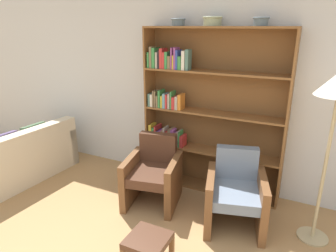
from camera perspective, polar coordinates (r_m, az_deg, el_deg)
The scene contains 9 objects.
wall_back at distance 3.99m, azimuth 12.16°, elevation 6.61°, with size 12.00×0.06×2.75m.
bookshelf at distance 4.01m, azimuth 6.02°, elevation 2.47°, with size 1.86×0.30×2.17m.
bowl_brass at distance 3.96m, azimuth 1.95°, elevation 19.25°, with size 0.18×0.18×0.09m.
bowl_terracotta at distance 3.80m, azimuth 8.48°, elevation 19.25°, with size 0.24×0.24×0.11m.
bowl_cream at distance 3.66m, azimuth 17.31°, elevation 18.57°, with size 0.18×0.18×0.10m.
couch at distance 4.96m, azimuth -26.51°, elevation -5.81°, with size 0.92×1.66×0.80m.
armchair_leather at distance 3.86m, azimuth -2.80°, elevation -9.04°, with size 0.77×0.80×0.85m.
armchair_cushioned at distance 3.53m, azimuth 12.73°, elevation -12.33°, with size 0.80×0.82×0.85m.
footstool at distance 2.92m, azimuth -3.85°, elevation -21.43°, with size 0.36×0.36×0.37m.
Camera 1 is at (0.93, -0.96, 2.18)m, focal length 32.00 mm.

